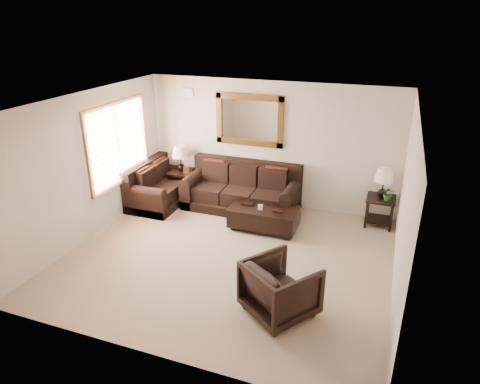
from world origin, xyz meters
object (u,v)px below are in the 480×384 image
at_px(end_table_left, 181,164).
at_px(armchair, 280,286).
at_px(sofa, 242,192).
at_px(coffee_table, 264,216).
at_px(end_table_right, 383,189).
at_px(loveseat, 159,188).

relative_size(end_table_left, armchair, 1.33).
distance_m(sofa, coffee_table, 1.10).
distance_m(sofa, end_table_right, 2.90).
relative_size(sofa, end_table_right, 2.03).
distance_m(loveseat, coffee_table, 2.62).
height_order(sofa, end_table_right, end_table_right).
relative_size(sofa, armchair, 2.72).
bearing_deg(armchair, loveseat, -2.25).
bearing_deg(loveseat, end_table_right, -83.48).
distance_m(loveseat, end_table_left, 0.75).
bearing_deg(loveseat, armchair, -128.30).
height_order(end_table_left, end_table_right, end_table_right).
bearing_deg(sofa, loveseat, -168.60).
xyz_separation_m(loveseat, end_table_left, (0.29, 0.54, 0.44)).
height_order(end_table_right, armchair, end_table_right).
bearing_deg(coffee_table, armchair, -67.91).
bearing_deg(end_table_right, armchair, -108.96).
xyz_separation_m(sofa, loveseat, (-1.84, -0.37, -0.02)).
xyz_separation_m(loveseat, end_table_right, (4.70, 0.54, 0.45)).
bearing_deg(loveseat, sofa, -78.60).
bearing_deg(sofa, end_table_right, 3.33).
distance_m(end_table_left, armchair, 4.68).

